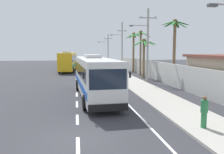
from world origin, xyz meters
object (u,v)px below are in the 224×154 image
object	(u,v)px
utility_pole_distant	(108,48)
palm_nearest	(144,50)
pedestrian_midwalk	(204,111)
utility_pole_mid	(147,43)
palm_third	(141,44)
coach_bus_far_lane	(68,61)
coach_bus_foreground	(95,75)
motorcycle_beside_bus	(107,77)
palm_second	(134,46)
palm_fourth	(175,41)
utility_pole_far	(122,45)

from	to	relation	value
utility_pole_distant	palm_nearest	world-z (taller)	utility_pole_distant
utility_pole_distant	pedestrian_midwalk	bearing A→B (deg)	-92.32
utility_pole_mid	palm_third	bearing A→B (deg)	79.72
coach_bus_far_lane	utility_pole_distant	bearing A→B (deg)	60.96
utility_pole_distant	coach_bus_foreground	bearing A→B (deg)	-99.19
coach_bus_foreground	motorcycle_beside_bus	bearing A→B (deg)	75.97
motorcycle_beside_bus	palm_second	bearing A→B (deg)	62.62
utility_pole_distant	palm_second	xyz separation A→B (m)	(1.86, -20.86, 0.40)
utility_pole_distant	palm_nearest	bearing A→B (deg)	-87.95
palm_nearest	utility_pole_mid	bearing A→B (deg)	-101.74
palm_second	coach_bus_far_lane	bearing A→B (deg)	165.25
motorcycle_beside_bus	palm_fourth	bearing A→B (deg)	-24.18
coach_bus_far_lane	motorcycle_beside_bus	distance (m)	16.48
palm_second	pedestrian_midwalk	bearing A→B (deg)	-97.33
utility_pole_distant	palm_nearest	distance (m)	30.00
coach_bus_foreground	palm_nearest	distance (m)	14.73
coach_bus_far_lane	utility_pole_mid	size ratio (longest dim) A/B	1.20
utility_pole_distant	utility_pole_mid	bearing A→B (deg)	-89.76
motorcycle_beside_bus	utility_pole_distant	size ratio (longest dim) A/B	0.24
palm_second	palm_third	size ratio (longest dim) A/B	1.02
utility_pole_mid	palm_fourth	bearing A→B (deg)	-40.44
motorcycle_beside_bus	utility_pole_distant	distance (m)	33.86
coach_bus_far_lane	pedestrian_midwalk	xyz separation A→B (m)	(7.79, -33.69, -0.97)
palm_nearest	palm_fourth	size ratio (longest dim) A/B	0.75
utility_pole_distant	palm_third	world-z (taller)	utility_pole_distant
utility_pole_far	motorcycle_beside_bus	bearing A→B (deg)	-107.26
palm_nearest	palm_fourth	world-z (taller)	palm_fourth
palm_third	pedestrian_midwalk	bearing A→B (deg)	-98.37
palm_second	coach_bus_foreground	bearing A→B (deg)	-112.12
palm_second	utility_pole_distant	bearing A→B (deg)	95.08
motorcycle_beside_bus	palm_nearest	world-z (taller)	palm_nearest
motorcycle_beside_bus	palm_fourth	world-z (taller)	palm_fourth
pedestrian_midwalk	palm_nearest	xyz separation A→B (m)	(3.16, 21.48, 3.02)
coach_bus_far_lane	palm_fourth	bearing A→B (deg)	-56.30
palm_fourth	utility_pole_distant	bearing A→B (deg)	94.21
coach_bus_foreground	palm_second	size ratio (longest dim) A/B	1.77
pedestrian_midwalk	utility_pole_mid	distance (m)	17.58
coach_bus_foreground	palm_fourth	size ratio (longest dim) A/B	1.69
utility_pole_mid	pedestrian_midwalk	bearing A→B (deg)	-97.46
motorcycle_beside_bus	palm_second	distance (m)	14.64
pedestrian_midwalk	palm_nearest	bearing A→B (deg)	-117.77
utility_pole_mid	coach_bus_far_lane	bearing A→B (deg)	121.00
utility_pole_far	utility_pole_distant	world-z (taller)	utility_pole_far
coach_bus_foreground	pedestrian_midwalk	world-z (taller)	coach_bus_foreground
utility_pole_far	palm_fourth	bearing A→B (deg)	-83.25
utility_pole_mid	palm_third	size ratio (longest dim) A/B	1.27
coach_bus_far_lane	coach_bus_foreground	bearing A→B (deg)	-82.91
palm_nearest	motorcycle_beside_bus	bearing A→B (deg)	-149.41
coach_bus_foreground	utility_pole_mid	bearing A→B (deg)	48.15
palm_second	motorcycle_beside_bus	bearing A→B (deg)	-117.38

